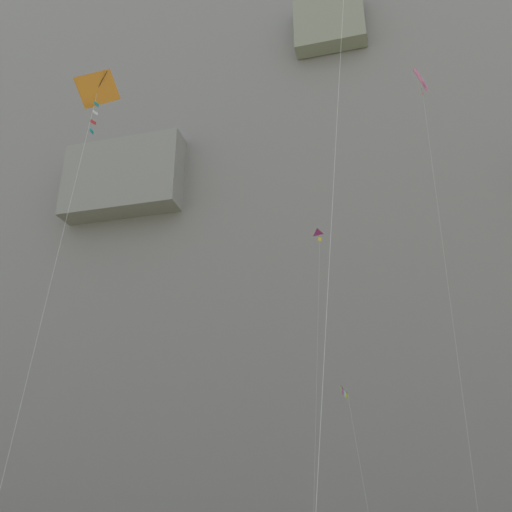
{
  "coord_description": "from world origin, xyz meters",
  "views": [
    {
      "loc": [
        3.6,
        -3.82,
        2.33
      ],
      "look_at": [
        -2.54,
        19.77,
        12.82
      ],
      "focal_mm": 37.86,
      "sensor_mm": 36.0,
      "label": 1
    }
  ],
  "objects_px": {
    "kite_diamond_mid_center": "(422,86)",
    "kite_diamond_upper_left": "(96,96)",
    "kite_banner_high_center": "(346,398)",
    "kite_delta_high_left": "(323,249)"
  },
  "relations": [
    {
      "from": "kite_diamond_mid_center",
      "to": "kite_banner_high_center",
      "type": "distance_m",
      "value": 25.08
    },
    {
      "from": "kite_diamond_mid_center",
      "to": "kite_diamond_upper_left",
      "type": "relative_size",
      "value": 1.77
    },
    {
      "from": "kite_diamond_mid_center",
      "to": "kite_diamond_upper_left",
      "type": "height_order",
      "value": "kite_diamond_mid_center"
    },
    {
      "from": "kite_diamond_upper_left",
      "to": "kite_banner_high_center",
      "type": "bearing_deg",
      "value": 72.94
    },
    {
      "from": "kite_banner_high_center",
      "to": "kite_diamond_upper_left",
      "type": "distance_m",
      "value": 26.92
    },
    {
      "from": "kite_diamond_mid_center",
      "to": "kite_delta_high_left",
      "type": "relative_size",
      "value": 1.5
    },
    {
      "from": "kite_diamond_mid_center",
      "to": "kite_diamond_upper_left",
      "type": "distance_m",
      "value": 29.15
    },
    {
      "from": "kite_diamond_mid_center",
      "to": "kite_delta_high_left",
      "type": "distance_m",
      "value": 15.35
    },
    {
      "from": "kite_diamond_mid_center",
      "to": "kite_diamond_upper_left",
      "type": "xyz_separation_m",
      "value": [
        -15.38,
        -20.34,
        -14.13
      ]
    },
    {
      "from": "kite_diamond_upper_left",
      "to": "kite_diamond_mid_center",
      "type": "bearing_deg",
      "value": 52.9
    }
  ]
}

